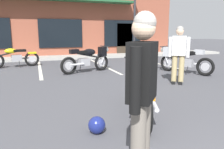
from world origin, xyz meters
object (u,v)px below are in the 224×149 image
at_px(motorcycle_black_cruiser, 183,59).
at_px(person_in_black_shirt, 142,89).
at_px(motorcycle_red_sportbike, 14,57).
at_px(helmet_on_pavement, 97,125).
at_px(motorcycle_green_cafe_racer, 88,58).
at_px(motorcycle_foreground_classic, 143,90).
at_px(person_in_shorts_foreground, 179,52).

height_order(motorcycle_black_cruiser, person_in_black_shirt, person_in_black_shirt).
relative_size(motorcycle_red_sportbike, helmet_on_pavement, 8.00).
xyz_separation_m(motorcycle_red_sportbike, helmet_on_pavement, (1.71, -7.31, -0.33)).
bearing_deg(motorcycle_black_cruiser, motorcycle_red_sportbike, 149.67).
height_order(motorcycle_green_cafe_racer, helmet_on_pavement, motorcycle_green_cafe_racer).
xyz_separation_m(motorcycle_red_sportbike, motorcycle_black_cruiser, (6.07, -3.55, 0.07)).
bearing_deg(motorcycle_green_cafe_racer, motorcycle_red_sportbike, 141.68).
relative_size(motorcycle_foreground_classic, person_in_shorts_foreground, 1.20).
bearing_deg(helmet_on_pavement, person_in_black_shirt, -82.25).
xyz_separation_m(motorcycle_black_cruiser, person_in_shorts_foreground, (-1.26, -1.43, 0.42)).
xyz_separation_m(motorcycle_black_cruiser, helmet_on_pavement, (-4.36, -3.77, -0.40)).
distance_m(motorcycle_foreground_classic, motorcycle_black_cruiser, 4.73).
height_order(motorcycle_red_sportbike, helmet_on_pavement, motorcycle_red_sportbike).
distance_m(motorcycle_foreground_classic, person_in_black_shirt, 1.85).
bearing_deg(person_in_shorts_foreground, motorcycle_foreground_classic, -138.28).
bearing_deg(motorcycle_red_sportbike, person_in_black_shirt, -77.58).
height_order(motorcycle_green_cafe_racer, person_in_black_shirt, person_in_black_shirt).
distance_m(motorcycle_green_cafe_racer, person_in_shorts_foreground, 3.46).
bearing_deg(motorcycle_red_sportbike, person_in_shorts_foreground, -45.98).
distance_m(person_in_black_shirt, helmet_on_pavement, 1.40).
xyz_separation_m(person_in_black_shirt, helmet_on_pavement, (-0.15, 1.12, -0.82)).
height_order(motorcycle_red_sportbike, person_in_black_shirt, person_in_black_shirt).
height_order(motorcycle_black_cruiser, helmet_on_pavement, motorcycle_black_cruiser).
height_order(motorcycle_foreground_classic, motorcycle_black_cruiser, same).
bearing_deg(motorcycle_red_sportbike, motorcycle_green_cafe_racer, -38.32).
height_order(motorcycle_black_cruiser, person_in_shorts_foreground, person_in_shorts_foreground).
distance_m(motorcycle_foreground_classic, motorcycle_green_cafe_racer, 4.66).
xyz_separation_m(motorcycle_green_cafe_racer, helmet_on_pavement, (-1.08, -5.11, -0.40)).
height_order(motorcycle_red_sportbike, motorcycle_green_cafe_racer, same).
bearing_deg(motorcycle_red_sportbike, motorcycle_foreground_classic, -68.57).
distance_m(motorcycle_black_cruiser, person_in_shorts_foreground, 1.95).
xyz_separation_m(motorcycle_foreground_classic, motorcycle_black_cruiser, (3.37, 3.32, 0.07)).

